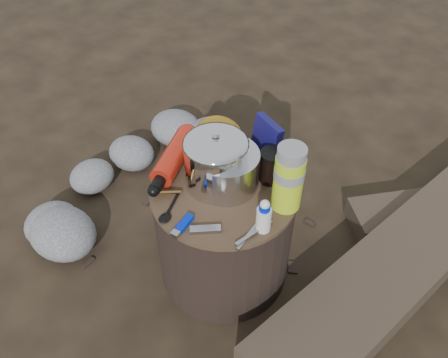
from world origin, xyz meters
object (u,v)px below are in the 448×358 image
Objects in this scene: camping_pot at (216,160)px; travel_mug at (271,166)px; log_main at (419,246)px; fuel_bottle at (174,156)px; stump at (224,232)px; thermos at (289,178)px.

travel_mug is (0.13, 0.12, -0.04)m from camping_pot.
camping_pot is at bearing -129.13° from log_main.
travel_mug is at bearing 4.81° from fuel_bottle.
camping_pot is at bearing -15.11° from fuel_bottle.
camping_pot reaches higher than travel_mug.
travel_mug is at bearing 54.20° from stump.
stump is at bearing -127.15° from log_main.
fuel_bottle is 1.39× the size of thermos.
thermos is 0.13m from travel_mug.
stump is 2.40× the size of camping_pot.
log_main is at bearing 50.14° from thermos.
log_main is at bearing 42.00° from stump.
travel_mug is at bearing -130.32° from log_main.
fuel_bottle is at bearing -176.88° from stump.
thermos is (-0.37, -0.44, 0.48)m from log_main.
fuel_bottle is 0.41m from thermos.
log_main is 7.44× the size of thermos.
stump is 2.12× the size of thermos.
log_main is 5.35× the size of fuel_bottle.
log_main is 0.75m from thermos.
stump is 1.52× the size of fuel_bottle.
stump is 0.28× the size of log_main.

